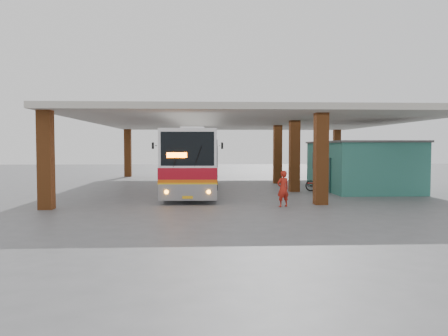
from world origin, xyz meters
The scene contains 8 objects.
ground centered at (0.00, 0.00, 0.00)m, with size 90.00×90.00×0.00m, color #515154.
brick_columns centered at (1.43, 5.00, 2.17)m, with size 20.10×21.60×4.35m.
canopy_roof centered at (0.50, 6.50, 4.50)m, with size 21.00×23.00×0.30m, color #BCB6AA.
shop_building centered at (7.49, 4.00, 1.56)m, with size 5.20×8.20×3.11m.
coach_bus centered at (-3.13, 3.49, 1.92)m, with size 3.20×13.38×3.87m.
motorcycle centered at (4.70, 2.93, 0.52)m, with size 0.69×1.99×1.05m, color black.
pedestrian centered at (1.06, -3.72, 0.83)m, with size 0.61×0.40×1.66m, color #B52216.
red_chair centered at (4.94, 6.28, 0.38)m, with size 0.44×0.44×0.82m.
Camera 1 is at (-2.62, -23.48, 2.76)m, focal length 35.00 mm.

